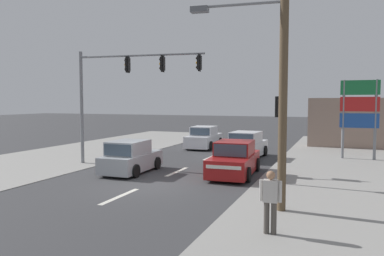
{
  "coord_description": "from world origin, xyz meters",
  "views": [
    {
      "loc": [
        7.16,
        -13.17,
        3.36
      ],
      "look_at": [
        0.38,
        4.0,
        2.04
      ],
      "focal_mm": 35.0,
      "sensor_mm": 36.0,
      "label": 1
    }
  ],
  "objects_px": {
    "pedestal_signal_right_kerb": "(280,125)",
    "sedan_crossing_left": "(234,160)",
    "utility_pole_foreground_right": "(279,55)",
    "sedan_receding_far": "(204,138)",
    "shopping_plaza_sign": "(359,108)",
    "pedestrian_at_kerb": "(270,199)",
    "hatchback_kerbside_parked": "(131,158)",
    "traffic_signal_mast": "(122,82)",
    "sedan_oncoming_mid": "(245,146)"
  },
  "relations": [
    {
      "from": "traffic_signal_mast",
      "to": "sedan_crossing_left",
      "type": "xyz_separation_m",
      "value": [
        6.18,
        -0.48,
        -3.65
      ]
    },
    {
      "from": "sedan_receding_far",
      "to": "pedestrian_at_kerb",
      "type": "bearing_deg",
      "value": -64.89
    },
    {
      "from": "sedan_oncoming_mid",
      "to": "pedestrian_at_kerb",
      "type": "height_order",
      "value": "pedestrian_at_kerb"
    },
    {
      "from": "hatchback_kerbside_parked",
      "to": "sedan_crossing_left",
      "type": "bearing_deg",
      "value": 13.75
    },
    {
      "from": "sedan_oncoming_mid",
      "to": "traffic_signal_mast",
      "type": "bearing_deg",
      "value": -138.67
    },
    {
      "from": "shopping_plaza_sign",
      "to": "sedan_receding_far",
      "type": "xyz_separation_m",
      "value": [
        -10.14,
        1.79,
        -2.28
      ]
    },
    {
      "from": "sedan_oncoming_mid",
      "to": "sedan_receding_far",
      "type": "distance_m",
      "value": 5.43
    },
    {
      "from": "sedan_crossing_left",
      "to": "pedestrian_at_kerb",
      "type": "distance_m",
      "value": 7.62
    },
    {
      "from": "shopping_plaza_sign",
      "to": "sedan_oncoming_mid",
      "type": "xyz_separation_m",
      "value": [
        -6.2,
        -1.93,
        -2.28
      ]
    },
    {
      "from": "shopping_plaza_sign",
      "to": "hatchback_kerbside_parked",
      "type": "bearing_deg",
      "value": -140.64
    },
    {
      "from": "sedan_crossing_left",
      "to": "pedestal_signal_right_kerb",
      "type": "bearing_deg",
      "value": -26.57
    },
    {
      "from": "utility_pole_foreground_right",
      "to": "sedan_receding_far",
      "type": "relative_size",
      "value": 2.03
    },
    {
      "from": "sedan_receding_far",
      "to": "pedestrian_at_kerb",
      "type": "xyz_separation_m",
      "value": [
        7.52,
        -16.05,
        0.22
      ]
    },
    {
      "from": "traffic_signal_mast",
      "to": "sedan_crossing_left",
      "type": "distance_m",
      "value": 7.19
    },
    {
      "from": "sedan_receding_far",
      "to": "shopping_plaza_sign",
      "type": "bearing_deg",
      "value": -10.03
    },
    {
      "from": "sedan_receding_far",
      "to": "sedan_crossing_left",
      "type": "xyz_separation_m",
      "value": [
        4.68,
        -8.99,
        0.0
      ]
    },
    {
      "from": "traffic_signal_mast",
      "to": "pedestrian_at_kerb",
      "type": "distance_m",
      "value": 12.24
    },
    {
      "from": "utility_pole_foreground_right",
      "to": "sedan_oncoming_mid",
      "type": "distance_m",
      "value": 11.44
    },
    {
      "from": "sedan_receding_far",
      "to": "traffic_signal_mast",
      "type": "bearing_deg",
      "value": -99.95
    },
    {
      "from": "hatchback_kerbside_parked",
      "to": "sedan_oncoming_mid",
      "type": "relative_size",
      "value": 0.85
    },
    {
      "from": "shopping_plaza_sign",
      "to": "hatchback_kerbside_parked",
      "type": "height_order",
      "value": "shopping_plaza_sign"
    },
    {
      "from": "pedestal_signal_right_kerb",
      "to": "pedestrian_at_kerb",
      "type": "bearing_deg",
      "value": -83.77
    },
    {
      "from": "utility_pole_foreground_right",
      "to": "sedan_receding_far",
      "type": "height_order",
      "value": "utility_pole_foreground_right"
    },
    {
      "from": "shopping_plaza_sign",
      "to": "pedestrian_at_kerb",
      "type": "height_order",
      "value": "shopping_plaza_sign"
    },
    {
      "from": "utility_pole_foreground_right",
      "to": "hatchback_kerbside_parked",
      "type": "height_order",
      "value": "utility_pole_foreground_right"
    },
    {
      "from": "sedan_crossing_left",
      "to": "utility_pole_foreground_right",
      "type": "bearing_deg",
      "value": -61.51
    },
    {
      "from": "utility_pole_foreground_right",
      "to": "shopping_plaza_sign",
      "type": "relative_size",
      "value": 1.9
    },
    {
      "from": "pedestrian_at_kerb",
      "to": "utility_pole_foreground_right",
      "type": "bearing_deg",
      "value": 94.81
    },
    {
      "from": "sedan_receding_far",
      "to": "sedan_crossing_left",
      "type": "height_order",
      "value": "same"
    },
    {
      "from": "shopping_plaza_sign",
      "to": "pedestrian_at_kerb",
      "type": "bearing_deg",
      "value": -100.4
    },
    {
      "from": "pedestal_signal_right_kerb",
      "to": "traffic_signal_mast",
      "type": "bearing_deg",
      "value": 169.36
    },
    {
      "from": "shopping_plaza_sign",
      "to": "sedan_crossing_left",
      "type": "bearing_deg",
      "value": -127.18
    },
    {
      "from": "sedan_oncoming_mid",
      "to": "sedan_receding_far",
      "type": "bearing_deg",
      "value": 136.61
    },
    {
      "from": "hatchback_kerbside_parked",
      "to": "pedestrian_at_kerb",
      "type": "xyz_separation_m",
      "value": [
        7.56,
        -5.91,
        0.22
      ]
    },
    {
      "from": "pedestal_signal_right_kerb",
      "to": "sedan_oncoming_mid",
      "type": "bearing_deg",
      "value": 114.74
    },
    {
      "from": "sedan_receding_far",
      "to": "pedestal_signal_right_kerb",
      "type": "bearing_deg",
      "value": -55.72
    },
    {
      "from": "sedan_oncoming_mid",
      "to": "sedan_crossing_left",
      "type": "bearing_deg",
      "value": -81.99
    },
    {
      "from": "sedan_receding_far",
      "to": "pedestrian_at_kerb",
      "type": "height_order",
      "value": "pedestrian_at_kerb"
    },
    {
      "from": "utility_pole_foreground_right",
      "to": "traffic_signal_mast",
      "type": "relative_size",
      "value": 1.28
    },
    {
      "from": "sedan_receding_far",
      "to": "utility_pole_foreground_right",
      "type": "bearing_deg",
      "value": -62.13
    },
    {
      "from": "traffic_signal_mast",
      "to": "sedan_receding_far",
      "type": "distance_m",
      "value": 9.38
    },
    {
      "from": "traffic_signal_mast",
      "to": "hatchback_kerbside_parked",
      "type": "bearing_deg",
      "value": -48.33
    },
    {
      "from": "hatchback_kerbside_parked",
      "to": "sedan_oncoming_mid",
      "type": "height_order",
      "value": "sedan_oncoming_mid"
    },
    {
      "from": "hatchback_kerbside_parked",
      "to": "sedan_crossing_left",
      "type": "height_order",
      "value": "sedan_crossing_left"
    },
    {
      "from": "pedestal_signal_right_kerb",
      "to": "sedan_crossing_left",
      "type": "relative_size",
      "value": 0.82
    },
    {
      "from": "pedestal_signal_right_kerb",
      "to": "sedan_oncoming_mid",
      "type": "distance_m",
      "value": 7.2
    },
    {
      "from": "traffic_signal_mast",
      "to": "sedan_crossing_left",
      "type": "height_order",
      "value": "traffic_signal_mast"
    },
    {
      "from": "pedestal_signal_right_kerb",
      "to": "sedan_oncoming_mid",
      "type": "xyz_separation_m",
      "value": [
        -2.93,
        6.35,
        -1.71
      ]
    },
    {
      "from": "traffic_signal_mast",
      "to": "pedestal_signal_right_kerb",
      "type": "height_order",
      "value": "traffic_signal_mast"
    },
    {
      "from": "sedan_oncoming_mid",
      "to": "sedan_crossing_left",
      "type": "relative_size",
      "value": 1.0
    }
  ]
}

